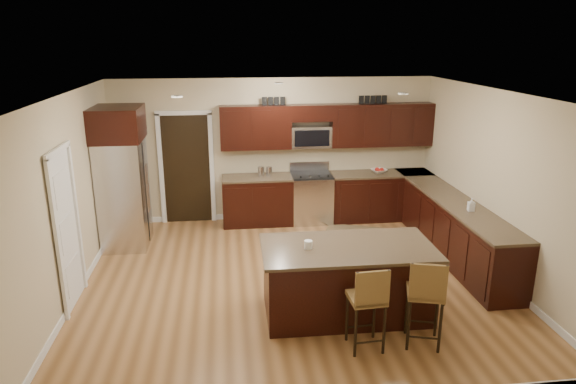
{
  "coord_description": "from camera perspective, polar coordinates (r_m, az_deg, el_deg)",
  "views": [
    {
      "loc": [
        -0.89,
        -6.76,
        3.42
      ],
      "look_at": [
        -0.02,
        0.4,
        1.23
      ],
      "focal_mm": 32.0,
      "sensor_mm": 36.0,
      "label": 1
    }
  ],
  "objects": [
    {
      "name": "floor",
      "position": [
        7.63,
        0.49,
        -9.72
      ],
      "size": [
        6.0,
        6.0,
        0.0
      ],
      "primitive_type": "plane",
      "color": "olive",
      "rests_on": "ground"
    },
    {
      "name": "ceiling",
      "position": [
        6.86,
        0.55,
        10.89
      ],
      "size": [
        6.0,
        6.0,
        0.0
      ],
      "primitive_type": "plane",
      "rotation": [
        3.14,
        0.0,
        0.0
      ],
      "color": "silver",
      "rests_on": "wall_back"
    },
    {
      "name": "wall_back",
      "position": [
        9.77,
        -1.57,
        4.68
      ],
      "size": [
        6.0,
        0.0,
        6.0
      ],
      "primitive_type": "plane",
      "rotation": [
        1.57,
        0.0,
        0.0
      ],
      "color": "#C5B58E",
      "rests_on": "floor"
    },
    {
      "name": "wall_left",
      "position": [
        7.38,
        -23.25,
        -0.79
      ],
      "size": [
        0.0,
        5.5,
        5.5
      ],
      "primitive_type": "plane",
      "rotation": [
        1.57,
        0.0,
        1.57
      ],
      "color": "#C5B58E",
      "rests_on": "floor"
    },
    {
      "name": "wall_right",
      "position": [
        8.07,
        22.15,
        0.78
      ],
      "size": [
        0.0,
        5.5,
        5.5
      ],
      "primitive_type": "plane",
      "rotation": [
        1.57,
        0.0,
        -1.57
      ],
      "color": "#C5B58E",
      "rests_on": "floor"
    },
    {
      "name": "base_cabinets",
      "position": [
        9.16,
        11.2,
        -2.27
      ],
      "size": [
        4.02,
        3.96,
        0.92
      ],
      "color": "black",
      "rests_on": "floor"
    },
    {
      "name": "upper_cabinets",
      "position": [
        9.67,
        4.71,
        7.46
      ],
      "size": [
        4.0,
        0.33,
        0.8
      ],
      "color": "black",
      "rests_on": "wall_back"
    },
    {
      "name": "range",
      "position": [
        9.8,
        2.59,
        -0.61
      ],
      "size": [
        0.76,
        0.64,
        1.11
      ],
      "color": "silver",
      "rests_on": "floor"
    },
    {
      "name": "microwave",
      "position": [
        9.67,
        2.53,
        6.16
      ],
      "size": [
        0.76,
        0.31,
        0.4
      ],
      "primitive_type": "cube",
      "color": "silver",
      "rests_on": "upper_cabinets"
    },
    {
      "name": "doorway",
      "position": [
        9.82,
        -11.19,
        2.5
      ],
      "size": [
        0.85,
        0.03,
        2.06
      ],
      "primitive_type": "cube",
      "color": "black",
      "rests_on": "floor"
    },
    {
      "name": "pantry_door",
      "position": [
        7.2,
        -23.43,
        -4.0
      ],
      "size": [
        0.03,
        0.8,
        2.04
      ],
      "primitive_type": "cube",
      "color": "white",
      "rests_on": "floor"
    },
    {
      "name": "letter_decor",
      "position": [
        9.58,
        3.92,
        10.13
      ],
      "size": [
        2.2,
        0.03,
        0.15
      ],
      "primitive_type": null,
      "color": "black",
      "rests_on": "upper_cabinets"
    },
    {
      "name": "island",
      "position": [
        6.65,
        6.53,
        -9.91
      ],
      "size": [
        2.16,
        1.15,
        0.92
      ],
      "rotation": [
        0.0,
        0.0,
        -0.01
      ],
      "color": "black",
      "rests_on": "floor"
    },
    {
      "name": "stool_mid",
      "position": [
        5.84,
        8.91,
        -11.67
      ],
      "size": [
        0.41,
        0.41,
        1.03
      ],
      "rotation": [
        0.0,
        0.0,
        0.06
      ],
      "color": "brown",
      "rests_on": "floor"
    },
    {
      "name": "stool_right",
      "position": [
        6.03,
        15.07,
        -10.82
      ],
      "size": [
        0.5,
        0.5,
        1.07
      ],
      "rotation": [
        0.0,
        0.0,
        -0.28
      ],
      "color": "brown",
      "rests_on": "floor"
    },
    {
      "name": "refrigerator",
      "position": [
        8.89,
        -17.94,
        1.66
      ],
      "size": [
        0.79,
        0.97,
        2.35
      ],
      "color": "silver",
      "rests_on": "floor"
    },
    {
      "name": "floor_mat",
      "position": [
        9.44,
        7.36,
        -4.44
      ],
      "size": [
        1.21,
        1.02,
        0.01
      ],
      "primitive_type": "cube",
      "rotation": [
        0.0,
        0.0,
        -0.39
      ],
      "color": "brown",
      "rests_on": "floor"
    },
    {
      "name": "fruit_bowl",
      "position": [
        9.96,
        10.08,
        2.32
      ],
      "size": [
        0.37,
        0.37,
        0.07
      ],
      "primitive_type": "imported",
      "rotation": [
        0.0,
        0.0,
        0.33
      ],
      "color": "silver",
      "rests_on": "base_cabinets"
    },
    {
      "name": "soap_bottle",
      "position": [
        8.11,
        19.7,
        -1.32
      ],
      "size": [
        0.1,
        0.1,
        0.2
      ],
      "primitive_type": "imported",
      "rotation": [
        0.0,
        0.0,
        -0.13
      ],
      "color": "#B2B2B2",
      "rests_on": "base_cabinets"
    },
    {
      "name": "canister_tall",
      "position": [
        9.54,
        -3.02,
        2.28
      ],
      "size": [
        0.12,
        0.12,
        0.19
      ],
      "primitive_type": "cylinder",
      "color": "silver",
      "rests_on": "base_cabinets"
    },
    {
      "name": "canister_short",
      "position": [
        9.55,
        -2.12,
        2.29
      ],
      "size": [
        0.11,
        0.11,
        0.18
      ],
      "primitive_type": "cylinder",
      "color": "silver",
      "rests_on": "base_cabinets"
    },
    {
      "name": "island_jar",
      "position": [
        6.33,
        2.27,
        -5.85
      ],
      "size": [
        0.1,
        0.1,
        0.1
      ],
      "primitive_type": "cylinder",
      "color": "white",
      "rests_on": "island"
    }
  ]
}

